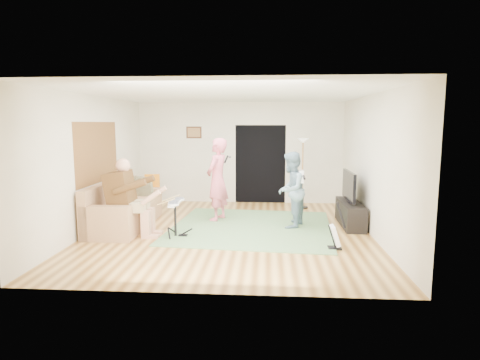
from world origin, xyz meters
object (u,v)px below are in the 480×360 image
at_px(tv_cabinet, 350,214).
at_px(television, 349,186).
at_px(guitar_spare, 335,235).
at_px(dining_chair, 152,198).
at_px(drum_kit, 175,221).
at_px(sofa, 121,212).
at_px(torchiere_lamp, 303,161).
at_px(singer, 217,180).
at_px(guitarist, 291,190).

bearing_deg(tv_cabinet, television, 180.00).
height_order(guitar_spare, dining_chair, dining_chair).
xyz_separation_m(drum_kit, television, (3.45, 1.08, 0.54)).
bearing_deg(tv_cabinet, sofa, -174.86).
bearing_deg(torchiere_lamp, sofa, -151.24).
bearing_deg(tv_cabinet, drum_kit, -162.83).
xyz_separation_m(singer, dining_chair, (-1.73, 0.83, -0.60)).
relative_size(singer, guitar_spare, 2.22).
distance_m(sofa, guitar_spare, 4.39).
height_order(drum_kit, guitarist, guitarist).
bearing_deg(television, guitarist, -169.51).
bearing_deg(guitar_spare, torchiere_lamp, 94.98).
bearing_deg(drum_kit, guitar_spare, -10.90).
xyz_separation_m(torchiere_lamp, dining_chair, (-3.72, -0.62, -0.89)).
xyz_separation_m(sofa, tv_cabinet, (4.80, 0.43, -0.06)).
xyz_separation_m(guitarist, guitar_spare, (0.69, -1.42, -0.55)).
distance_m(torchiere_lamp, television, 1.95).
height_order(drum_kit, dining_chair, dining_chair).
xyz_separation_m(sofa, torchiere_lamp, (3.93, 2.16, 0.90)).
bearing_deg(guitarist, drum_kit, -49.50).
relative_size(dining_chair, television, 0.81).
bearing_deg(torchiere_lamp, dining_chair, -170.51).
bearing_deg(singer, television, 103.59).
distance_m(guitarist, television, 1.24).
xyz_separation_m(sofa, drum_kit, (1.30, -0.65, 0.00)).
xyz_separation_m(tv_cabinet, television, (-0.05, 0.00, 0.60)).
bearing_deg(television, singer, 174.36).
height_order(sofa, guitarist, guitarist).
xyz_separation_m(sofa, singer, (1.94, 0.71, 0.60)).
height_order(torchiere_lamp, dining_chair, torchiere_lamp).
height_order(drum_kit, guitar_spare, guitar_spare).
distance_m(singer, guitar_spare, 3.06).
distance_m(singer, television, 2.82).
relative_size(guitarist, tv_cabinet, 1.12).
height_order(guitar_spare, television, television).
distance_m(drum_kit, dining_chair, 2.44).
xyz_separation_m(sofa, guitarist, (3.53, 0.21, 0.48)).
bearing_deg(dining_chair, tv_cabinet, -18.73).
bearing_deg(singer, guitar_spare, 69.09).
bearing_deg(dining_chair, guitar_spare, -39.62).
height_order(drum_kit, torchiere_lamp, torchiere_lamp).
xyz_separation_m(dining_chair, tv_cabinet, (4.59, -1.10, -0.07)).
xyz_separation_m(sofa, television, (4.75, 0.43, 0.54)).
distance_m(dining_chair, television, 4.71).
distance_m(guitarist, dining_chair, 3.61).
distance_m(singer, tv_cabinet, 2.95).
relative_size(drum_kit, guitar_spare, 0.86).
xyz_separation_m(torchiere_lamp, television, (0.82, -1.73, -0.36)).
relative_size(singer, dining_chair, 2.04).
bearing_deg(singer, dining_chair, -96.22).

